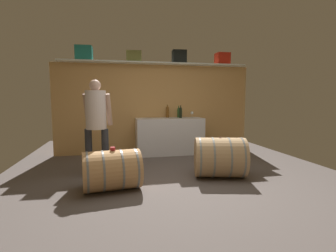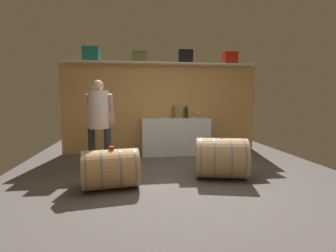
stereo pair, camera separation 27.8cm
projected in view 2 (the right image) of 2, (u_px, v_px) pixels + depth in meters
The scene contains 16 objects.
ground_plane at pixel (175, 174), 4.45m from camera, with size 5.90×8.23×0.02m, color #58504C.
back_wall_panel at pixel (162, 109), 6.19m from camera, with size 4.70×0.10×2.10m, color tan.
high_shelf_board at pixel (162, 64), 5.92m from camera, with size 4.33×0.40×0.03m, color white.
toolcase_teal at pixel (91, 54), 5.68m from camera, with size 0.35×0.29×0.31m, color #1F8179.
toolcase_olive at pixel (140, 57), 5.84m from camera, with size 0.34×0.25×0.25m, color olive.
toolcase_black at pixel (186, 57), 5.98m from camera, with size 0.33×0.24×0.30m, color black.
toolcase_red at pixel (230, 58), 6.14m from camera, with size 0.31×0.29×0.28m, color red.
work_cabinet at pixel (175, 136), 5.97m from camera, with size 1.57×0.55×0.85m, color silver.
wine_bottle_dark at pixel (187, 112), 5.96m from camera, with size 0.07×0.07×0.29m.
wine_bottle_green at pixel (185, 112), 6.12m from camera, with size 0.07×0.07×0.28m.
wine_bottle_amber at pixel (174, 112), 6.06m from camera, with size 0.07×0.07×0.31m.
wine_glass at pixel (198, 113), 6.10m from camera, with size 0.07×0.07×0.15m.
wine_barrel_near at pixel (111, 169), 3.69m from camera, with size 0.86×0.67×0.58m.
wine_barrel_far at pixel (221, 158), 4.17m from camera, with size 0.95×0.83×0.67m.
tasting_cup at pixel (112, 148), 3.65m from camera, with size 0.07×0.07×0.04m, color red.
winemaker_pouring at pixel (99, 117), 4.41m from camera, with size 0.51×0.43×1.62m.
Camera 2 is at (-0.72, -3.64, 1.31)m, focal length 27.16 mm.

